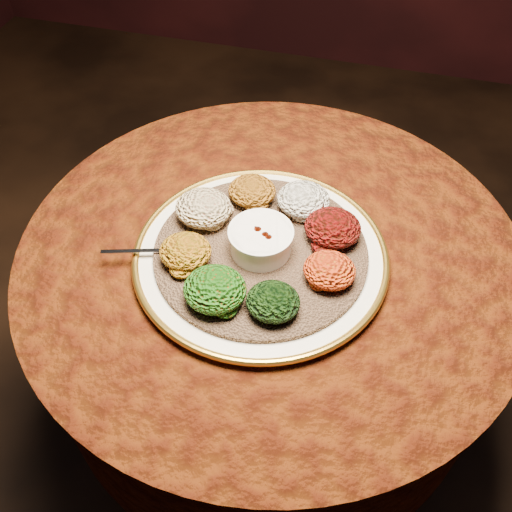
# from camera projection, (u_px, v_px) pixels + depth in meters

# --- Properties ---
(table) EXTENTS (0.96, 0.96, 0.73)m
(table) POSITION_uv_depth(u_px,v_px,m) (269.00, 303.00, 1.21)
(table) COLOR black
(table) RESTS_ON ground
(platter) EXTENTS (0.59, 0.59, 0.02)m
(platter) POSITION_uv_depth(u_px,v_px,m) (261.00, 255.00, 1.05)
(platter) COLOR white
(platter) RESTS_ON table
(injera) EXTENTS (0.47, 0.47, 0.01)m
(injera) POSITION_uv_depth(u_px,v_px,m) (261.00, 252.00, 1.04)
(injera) COLOR #845F42
(injera) RESTS_ON platter
(stew_bowl) EXTENTS (0.12, 0.12, 0.05)m
(stew_bowl) POSITION_uv_depth(u_px,v_px,m) (261.00, 239.00, 1.01)
(stew_bowl) COLOR white
(stew_bowl) RESTS_ON injera
(spoon) EXTENTS (0.14, 0.05, 0.01)m
(spoon) POSITION_uv_depth(u_px,v_px,m) (163.00, 250.00, 1.03)
(spoon) COLOR silver
(spoon) RESTS_ON injera
(portion_ayib) EXTENTS (0.10, 0.10, 0.05)m
(portion_ayib) POSITION_uv_depth(u_px,v_px,m) (303.00, 199.00, 1.09)
(portion_ayib) COLOR white
(portion_ayib) RESTS_ON injera
(portion_kitfo) EXTENTS (0.10, 0.10, 0.05)m
(portion_kitfo) POSITION_uv_depth(u_px,v_px,m) (333.00, 228.00, 1.04)
(portion_kitfo) COLOR black
(portion_kitfo) RESTS_ON injera
(portion_tikil) EXTENTS (0.09, 0.09, 0.04)m
(portion_tikil) POSITION_uv_depth(u_px,v_px,m) (329.00, 270.00, 0.97)
(portion_tikil) COLOR #B97B0F
(portion_tikil) RESTS_ON injera
(portion_gomen) EXTENTS (0.09, 0.09, 0.04)m
(portion_gomen) POSITION_uv_depth(u_px,v_px,m) (273.00, 302.00, 0.93)
(portion_gomen) COLOR black
(portion_gomen) RESTS_ON injera
(portion_mixveg) EXTENTS (0.11, 0.10, 0.05)m
(portion_mixveg) POSITION_uv_depth(u_px,v_px,m) (215.00, 289.00, 0.94)
(portion_mixveg) COLOR maroon
(portion_mixveg) RESTS_ON injera
(portion_kik) EXTENTS (0.09, 0.09, 0.04)m
(portion_kik) POSITION_uv_depth(u_px,v_px,m) (185.00, 251.00, 1.00)
(portion_kik) COLOR #B1630F
(portion_kik) RESTS_ON injera
(portion_timatim) EXTENTS (0.11, 0.10, 0.05)m
(portion_timatim) POSITION_uv_depth(u_px,v_px,m) (204.00, 208.00, 1.07)
(portion_timatim) COLOR #700A06
(portion_timatim) RESTS_ON injera
(portion_shiro) EXTENTS (0.09, 0.09, 0.04)m
(portion_shiro) POSITION_uv_depth(u_px,v_px,m) (252.00, 191.00, 1.11)
(portion_shiro) COLOR #8D4F11
(portion_shiro) RESTS_ON injera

